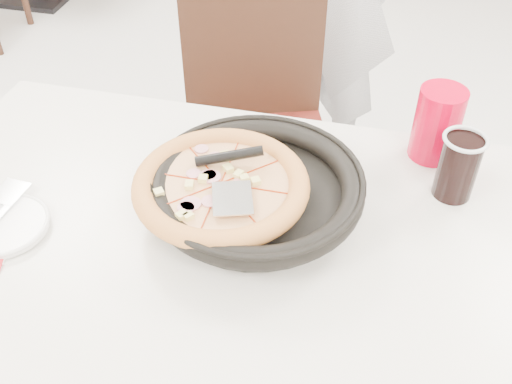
% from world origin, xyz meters
% --- Properties ---
extents(main_table, '(1.30, 0.96, 0.75)m').
position_xyz_m(main_table, '(-0.06, 0.02, 0.38)').
color(main_table, silver).
rests_on(main_table, floor).
extents(chair_far, '(0.53, 0.53, 0.95)m').
position_xyz_m(chair_far, '(-0.08, 0.64, 0.47)').
color(chair_far, black).
rests_on(chair_far, floor).
extents(trivet, '(0.15, 0.15, 0.04)m').
position_xyz_m(trivet, '(-0.01, 0.01, 0.77)').
color(trivet, black).
rests_on(trivet, main_table).
extents(pizza_pan, '(0.42, 0.42, 0.01)m').
position_xyz_m(pizza_pan, '(0.04, 0.08, 0.79)').
color(pizza_pan, black).
rests_on(pizza_pan, trivet).
extents(pizza, '(0.32, 0.32, 0.02)m').
position_xyz_m(pizza, '(-0.02, 0.06, 0.81)').
color(pizza, '#BE7E3F').
rests_on(pizza, pizza_pan).
extents(pizza_server, '(0.09, 0.11, 0.00)m').
position_xyz_m(pizza_server, '(0.01, 0.01, 0.84)').
color(pizza_server, silver).
rests_on(pizza_server, pizza).
extents(side_plate, '(0.19, 0.19, 0.01)m').
position_xyz_m(side_plate, '(-0.41, -0.07, 0.76)').
color(side_plate, white).
rests_on(side_plate, napkin).
extents(cola_glass, '(0.09, 0.09, 0.13)m').
position_xyz_m(cola_glass, '(0.41, 0.23, 0.81)').
color(cola_glass, black).
rests_on(cola_glass, main_table).
extents(red_cup, '(0.11, 0.11, 0.16)m').
position_xyz_m(red_cup, '(0.37, 0.35, 0.83)').
color(red_cup, red).
rests_on(red_cup, main_table).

